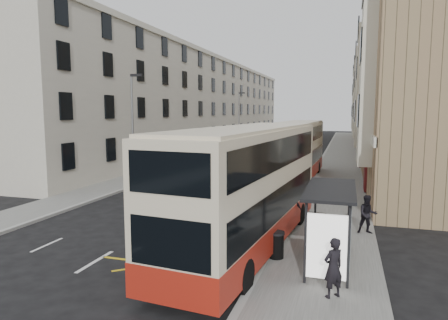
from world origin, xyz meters
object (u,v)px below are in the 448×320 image
(double_decker_front, at_px, (248,187))
(white_van, at_px, (250,143))
(double_decker_rear, at_px, (298,150))
(pedestrian_mid, at_px, (368,214))
(car_silver, at_px, (283,137))
(bus_shelter, at_px, (334,211))
(car_red, at_px, (311,136))
(pedestrian_far, at_px, (291,210))
(car_dark, at_px, (276,134))
(pedestrian_near, at_px, (333,268))
(street_lamp_near, at_px, (133,123))
(street_lamp_far, at_px, (239,117))
(litter_bin, at_px, (276,244))

(double_decker_front, bearing_deg, white_van, 108.85)
(double_decker_rear, distance_m, white_van, 28.37)
(double_decker_rear, distance_m, pedestrian_mid, 14.59)
(double_decker_rear, distance_m, car_silver, 40.53)
(double_decker_front, bearing_deg, pedestrian_mid, 38.22)
(bus_shelter, bearing_deg, car_red, 95.62)
(pedestrian_far, xyz_separation_m, car_red, (-4.23, 59.23, -0.25))
(bus_shelter, relative_size, car_red, 0.77)
(bus_shelter, height_order, car_dark, bus_shelter)
(pedestrian_near, xyz_separation_m, car_dark, (-13.63, 69.73, -0.26))
(bus_shelter, height_order, street_lamp_near, street_lamp_near)
(pedestrian_mid, bearing_deg, bus_shelter, -117.03)
(street_lamp_near, distance_m, double_decker_rear, 12.91)
(street_lamp_far, bearing_deg, double_decker_rear, -64.96)
(street_lamp_near, relative_size, car_dark, 1.71)
(bus_shelter, xyz_separation_m, car_red, (-6.22, 63.28, -1.34))
(street_lamp_near, distance_m, white_van, 32.51)
(double_decker_front, distance_m, pedestrian_mid, 5.72)
(car_dark, bearing_deg, double_decker_front, -61.51)
(pedestrian_far, bearing_deg, double_decker_rear, -76.42)
(street_lamp_near, relative_size, white_van, 1.48)
(pedestrian_mid, bearing_deg, car_silver, 92.00)
(car_dark, bearing_deg, bus_shelter, -58.95)
(pedestrian_far, bearing_deg, car_red, -77.99)
(litter_bin, distance_m, pedestrian_far, 3.72)
(street_lamp_near, height_order, street_lamp_far, same)
(double_decker_rear, bearing_deg, car_silver, 102.93)
(pedestrian_near, bearing_deg, street_lamp_near, -85.72)
(double_decker_rear, bearing_deg, car_red, 96.01)
(pedestrian_near, distance_m, car_red, 65.83)
(pedestrian_near, distance_m, white_van, 48.84)
(street_lamp_far, xyz_separation_m, pedestrian_mid, (16.00, -37.93, -3.64))
(street_lamp_near, bearing_deg, pedestrian_far, -33.30)
(street_lamp_far, bearing_deg, street_lamp_near, -90.00)
(pedestrian_far, bearing_deg, pedestrian_near, 116.18)
(pedestrian_far, relative_size, white_van, 0.33)
(street_lamp_far, relative_size, car_dark, 1.71)
(litter_bin, height_order, white_van, white_van)
(car_silver, xyz_separation_m, car_dark, (-2.76, 9.46, 0.02))
(double_decker_rear, distance_m, car_red, 45.19)
(bus_shelter, relative_size, double_decker_front, 0.34)
(double_decker_rear, xyz_separation_m, car_silver, (-7.38, 39.82, -1.62))
(street_lamp_near, height_order, car_red, street_lamp_near)
(bus_shelter, height_order, pedestrian_far, bus_shelter)
(double_decker_front, distance_m, car_silver, 57.06)
(pedestrian_far, distance_m, car_dark, 64.48)
(car_silver, relative_size, car_dark, 0.94)
(street_lamp_near, relative_size, car_red, 1.45)
(pedestrian_mid, xyz_separation_m, car_silver, (-12.09, 53.56, -0.25))
(double_decker_front, distance_m, car_dark, 66.81)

